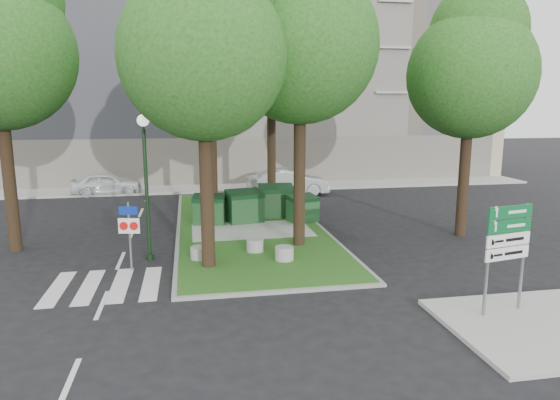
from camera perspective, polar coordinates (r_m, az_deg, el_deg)
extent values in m
plane|color=black|center=(14.63, -1.70, -10.65)|extent=(120.00, 120.00, 0.00)
cube|color=#1F4D16|center=(22.25, -3.58, -2.96)|extent=(6.00, 16.00, 0.12)
cube|color=gray|center=(22.25, -3.58, -2.99)|extent=(6.30, 16.30, 0.10)
cube|color=#999993|center=(14.16, 28.53, -12.52)|extent=(5.00, 4.00, 0.12)
cube|color=#999993|center=(32.46, -6.70, 1.37)|extent=(42.00, 3.00, 0.12)
cube|color=silver|center=(15.98, -16.15, -9.17)|extent=(5.00, 3.00, 0.01)
cube|color=tan|center=(39.60, -7.72, 14.56)|extent=(41.00, 12.00, 16.00)
cylinder|color=black|center=(16.13, -8.41, 2.60)|extent=(0.44, 0.44, 6.16)
sphere|color=#165015|center=(16.04, -8.79, 15.95)|extent=(5.20, 5.20, 5.20)
cylinder|color=black|center=(18.52, 2.24, 4.64)|extent=(0.44, 0.44, 6.72)
sphere|color=#165015|center=(18.53, 2.34, 17.28)|extent=(5.60, 5.60, 5.60)
cylinder|color=black|center=(22.62, -7.76, 4.60)|extent=(0.44, 0.44, 5.88)
sphere|color=#165015|center=(22.52, -8.00, 13.67)|extent=(4.80, 4.80, 4.80)
sphere|color=#165015|center=(22.88, -7.35, 17.86)|extent=(3.60, 3.60, 3.60)
cylinder|color=black|center=(25.88, -0.99, 6.72)|extent=(0.44, 0.44, 7.00)
sphere|color=#165015|center=(25.93, -1.02, 16.13)|extent=(5.80, 5.80, 5.80)
sphere|color=#165015|center=(26.43, -0.42, 20.40)|extent=(4.35, 4.35, 4.35)
cylinder|color=black|center=(20.61, -28.68, 3.56)|extent=(0.44, 0.44, 6.44)
cylinder|color=black|center=(21.65, 20.36, 3.75)|extent=(0.44, 0.44, 5.88)
sphere|color=#165015|center=(21.55, 20.99, 13.20)|extent=(5.00, 5.00, 5.00)
sphere|color=#165015|center=(22.03, 21.72, 17.49)|extent=(3.75, 3.75, 3.75)
cube|color=#0F3813|center=(22.52, -8.10, -1.33)|extent=(1.50, 1.13, 1.07)
cube|color=black|center=(22.39, -8.14, 0.24)|extent=(1.56, 1.20, 0.31)
cube|color=#103814|center=(22.62, -4.05, -1.02)|extent=(1.72, 1.34, 1.20)
cube|color=black|center=(22.49, -4.07, 0.73)|extent=(1.79, 1.42, 0.35)
cube|color=black|center=(23.74, -0.46, -0.37)|extent=(1.64, 1.15, 1.25)
cube|color=black|center=(23.61, -0.47, 1.35)|extent=(1.70, 1.23, 0.36)
cube|color=#16471C|center=(22.74, 2.61, -1.19)|extent=(1.49, 1.24, 1.01)
cube|color=black|center=(22.63, 2.62, 0.26)|extent=(1.56, 1.31, 0.29)
cylinder|color=gray|center=(17.54, -9.23, -5.96)|extent=(0.59, 0.59, 0.42)
cylinder|color=#979893|center=(17.19, 0.49, -6.10)|extent=(0.64, 0.64, 0.46)
cylinder|color=#979792|center=(18.20, -2.88, -5.17)|extent=(0.62, 0.62, 0.44)
cylinder|color=#BAC116|center=(22.97, 2.90, -1.56)|extent=(0.36, 0.36, 0.63)
cylinder|color=black|center=(17.77, -14.98, 0.50)|extent=(0.13, 0.13, 4.57)
cylinder|color=black|center=(18.27, -14.64, -6.28)|extent=(0.27, 0.27, 0.18)
sphere|color=white|center=(17.51, -15.39, 8.76)|extent=(0.40, 0.40, 0.40)
cylinder|color=slate|center=(16.95, -16.78, -4.03)|extent=(0.09, 0.09, 2.29)
cube|color=navy|center=(16.75, -16.94, -1.15)|extent=(0.59, 0.15, 0.27)
cube|color=white|center=(16.86, -16.85, -2.82)|extent=(0.68, 0.16, 0.50)
cylinder|color=red|center=(16.88, -17.41, -2.84)|extent=(0.28, 0.08, 0.27)
cylinder|color=red|center=(16.84, -16.29, -2.80)|extent=(0.28, 0.08, 0.27)
cylinder|color=slate|center=(13.48, 22.63, -6.59)|extent=(0.10, 0.10, 2.79)
cylinder|color=slate|center=(14.31, 26.02, -5.87)|extent=(0.10, 0.10, 2.79)
cube|color=#0A5628|center=(13.60, 24.78, -1.23)|extent=(1.37, 0.32, 0.32)
cube|color=#0A5628|center=(13.67, 24.66, -2.69)|extent=(1.37, 0.32, 0.32)
cube|color=white|center=(13.75, 24.54, -4.12)|extent=(1.37, 0.32, 0.32)
cube|color=white|center=(13.84, 24.43, -5.54)|extent=(1.37, 0.32, 0.32)
imported|color=silver|center=(31.83, -19.19, 1.79)|extent=(4.15, 1.91, 1.38)
imported|color=#ACB0B4|center=(29.89, 0.91, 2.05)|extent=(4.82, 1.72, 1.58)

